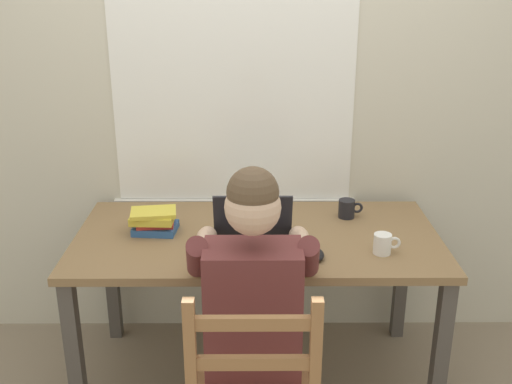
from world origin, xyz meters
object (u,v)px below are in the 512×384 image
at_px(computer_mouse, 317,255).
at_px(book_stack_main, 154,221).
at_px(laptop, 253,241).
at_px(coffee_mug_dark, 347,209).
at_px(seated_person, 253,302).
at_px(coffee_mug_white, 383,244).
at_px(desk, 257,253).

relative_size(computer_mouse, book_stack_main, 0.47).
bearing_deg(laptop, coffee_mug_dark, 40.12).
distance_m(seated_person, coffee_mug_white, 0.61).
bearing_deg(laptop, computer_mouse, -11.63).
bearing_deg(seated_person, laptop, 90.02).
bearing_deg(coffee_mug_dark, desk, -155.18).
height_order(coffee_mug_white, coffee_mug_dark, coffee_mug_dark).
xyz_separation_m(desk, laptop, (-0.02, -0.18, 0.14)).
bearing_deg(computer_mouse, coffee_mug_dark, 66.60).
distance_m(coffee_mug_white, coffee_mug_dark, 0.39).
bearing_deg(laptop, seated_person, -89.98).
height_order(laptop, coffee_mug_white, laptop).
bearing_deg(book_stack_main, seated_person, -48.95).
xyz_separation_m(seated_person, computer_mouse, (0.26, 0.24, 0.07)).
bearing_deg(desk, book_stack_main, 176.29).
xyz_separation_m(coffee_mug_white, book_stack_main, (-0.97, 0.21, 0.01)).
xyz_separation_m(computer_mouse, coffee_mug_white, (0.28, 0.05, 0.03)).
bearing_deg(coffee_mug_dark, coffee_mug_white, -76.50).
relative_size(desk, coffee_mug_white, 14.33).
xyz_separation_m(laptop, coffee_mug_white, (0.53, -0.01, -0.01)).
bearing_deg(coffee_mug_white, book_stack_main, 167.51).
bearing_deg(computer_mouse, seated_person, -137.08).
xyz_separation_m(computer_mouse, book_stack_main, (-0.69, 0.26, 0.04)).
height_order(seated_person, coffee_mug_white, seated_person).
xyz_separation_m(coffee_mug_white, coffee_mug_dark, (-0.09, 0.38, 0.00)).
bearing_deg(book_stack_main, coffee_mug_white, -12.49).
relative_size(seated_person, coffee_mug_white, 11.20).
relative_size(computer_mouse, coffee_mug_white, 0.90).
bearing_deg(seated_person, coffee_mug_white, 28.12).
bearing_deg(desk, seated_person, -92.37).
bearing_deg(coffee_mug_dark, seated_person, -123.59).
bearing_deg(seated_person, book_stack_main, 131.05).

